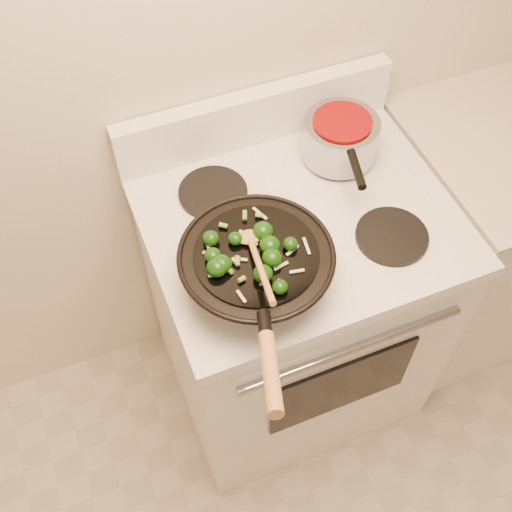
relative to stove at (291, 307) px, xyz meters
name	(u,v)px	position (x,y,z in m)	size (l,w,h in m)	color
stove	(291,307)	(0.00, 0.00, 0.00)	(0.78, 0.67, 1.08)	white
counter_unit	(500,228)	(0.79, 0.03, -0.01)	(0.76, 0.62, 0.91)	white
wok	(257,267)	(-0.18, -0.16, 0.52)	(0.35, 0.57, 0.20)	black
stirfry	(249,254)	(-0.20, -0.16, 0.59)	(0.24, 0.25, 0.04)	#103808
wooden_spoon	(256,255)	(-0.19, -0.18, 0.60)	(0.07, 0.25, 0.08)	#B17C46
saucepan	(340,138)	(0.18, 0.14, 0.52)	(0.20, 0.32, 0.12)	#979AA0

